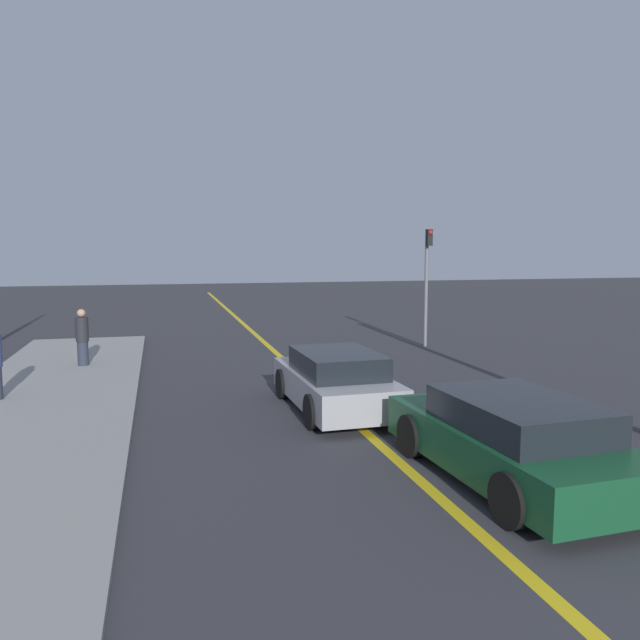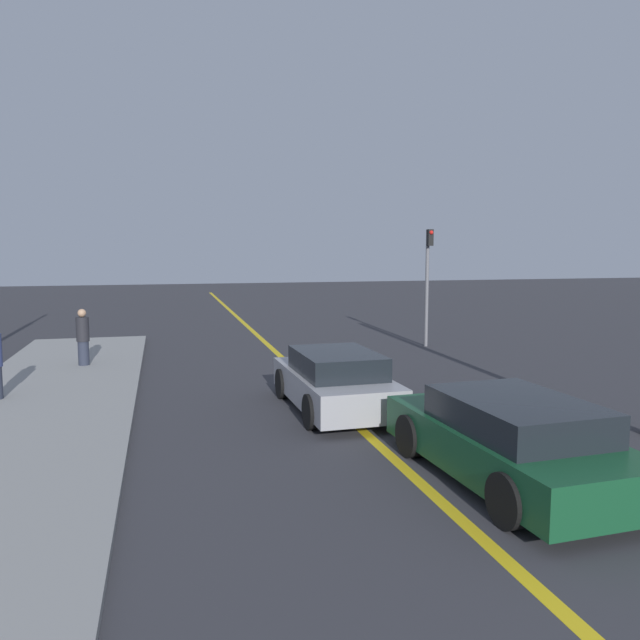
{
  "view_description": "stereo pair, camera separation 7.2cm",
  "coord_description": "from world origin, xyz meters",
  "px_view_note": "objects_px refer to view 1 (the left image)",
  "views": [
    {
      "loc": [
        -3.6,
        0.48,
        3.37
      ],
      "look_at": [
        0.39,
        15.89,
        1.52
      ],
      "focal_mm": 35.0,
      "sensor_mm": 36.0,
      "label": 1
    },
    {
      "loc": [
        -3.53,
        0.47,
        3.37
      ],
      "look_at": [
        0.39,
        15.89,
        1.52
      ],
      "focal_mm": 35.0,
      "sensor_mm": 36.0,
      "label": 2
    }
  ],
  "objects_px": {
    "car_near_right_lane": "(511,439)",
    "traffic_light": "(427,275)",
    "pedestrian_mid_group": "(82,337)",
    "car_ahead_center": "(335,381)"
  },
  "relations": [
    {
      "from": "car_near_right_lane",
      "to": "car_ahead_center",
      "type": "bearing_deg",
      "value": 103.85
    },
    {
      "from": "pedestrian_mid_group",
      "to": "traffic_light",
      "type": "height_order",
      "value": "traffic_light"
    },
    {
      "from": "car_near_right_lane",
      "to": "car_ahead_center",
      "type": "distance_m",
      "value": 4.67
    },
    {
      "from": "pedestrian_mid_group",
      "to": "car_near_right_lane",
      "type": "bearing_deg",
      "value": -56.29
    },
    {
      "from": "car_near_right_lane",
      "to": "pedestrian_mid_group",
      "type": "xyz_separation_m",
      "value": [
        -6.94,
        10.41,
        0.28
      ]
    },
    {
      "from": "pedestrian_mid_group",
      "to": "traffic_light",
      "type": "xyz_separation_m",
      "value": [
        10.91,
        1.43,
        1.54
      ]
    },
    {
      "from": "car_near_right_lane",
      "to": "traffic_light",
      "type": "xyz_separation_m",
      "value": [
        3.97,
        11.84,
        1.82
      ]
    },
    {
      "from": "pedestrian_mid_group",
      "to": "traffic_light",
      "type": "relative_size",
      "value": 0.39
    },
    {
      "from": "car_near_right_lane",
      "to": "traffic_light",
      "type": "relative_size",
      "value": 1.12
    },
    {
      "from": "car_near_right_lane",
      "to": "pedestrian_mid_group",
      "type": "height_order",
      "value": "pedestrian_mid_group"
    }
  ]
}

